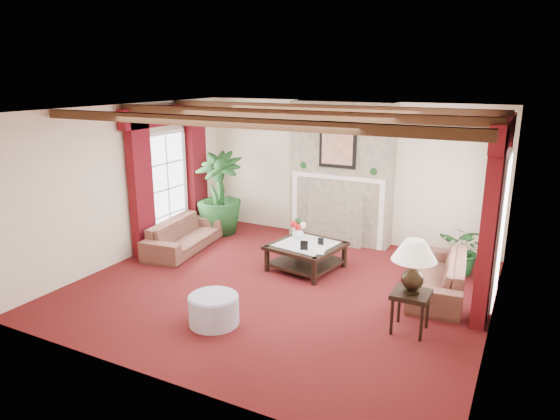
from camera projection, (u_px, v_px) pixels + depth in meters
The scene contains 23 objects.
floor at pixel (280, 287), 7.72m from camera, with size 6.00×6.00×0.00m, color #480E0D.
ceiling at pixel (280, 110), 7.01m from camera, with size 6.00×6.00×0.00m, color white.
back_wall at pixel (345, 171), 9.72m from camera, with size 6.00×0.02×2.70m, color beige.
left_wall at pixel (127, 183), 8.69m from camera, with size 0.02×5.50×2.70m, color beige.
right_wall at pixel (500, 231), 6.04m from camera, with size 0.02×5.50×2.70m, color beige.
ceiling_beams at pixel (280, 114), 7.02m from camera, with size 6.00×3.00×0.12m, color #382011, non-canonical shape.
fireplace at pixel (343, 101), 9.20m from camera, with size 2.00×0.52×2.70m, color #9D8B65, non-canonical shape.
french_door_left at pixel (164, 132), 9.33m from camera, with size 0.10×1.10×2.16m, color white, non-canonical shape.
french_door_right at pixel (510, 155), 6.71m from camera, with size 0.10×1.10×2.16m, color white, non-canonical shape.
curtains_left at pixel (167, 110), 9.17m from camera, with size 0.20×2.40×2.55m, color #520A16, non-canonical shape.
curtains_right at pixel (505, 123), 6.64m from camera, with size 0.20×2.40×2.55m, color #520A16, non-canonical shape.
sofa_left at pixel (184, 230), 9.31m from camera, with size 0.81×1.97×0.75m, color #3C101C.
sofa_right at pixel (439, 269), 7.44m from camera, with size 0.76×1.96×0.75m, color #3C101C.
potted_palm at pixel (220, 211), 10.24m from camera, with size 1.35×1.87×0.94m, color black.
small_plant at pixel (464, 255), 8.15m from camera, with size 0.97×1.03×0.65m, color black.
coffee_table at pixel (306, 257), 8.38m from camera, with size 1.08×1.08×0.44m, color black, non-canonical shape.
side_table at pixel (410, 312), 6.32m from camera, with size 0.46×0.46×0.54m, color black, non-canonical shape.
ottoman at pixel (214, 310), 6.54m from camera, with size 0.66×0.66×0.39m, color #A09AAF.
table_lamp at pixel (413, 266), 6.16m from camera, with size 0.56×0.56×0.71m, color black, non-canonical shape.
flower_vase at pixel (298, 232), 8.62m from camera, with size 0.26×0.27×0.20m, color silver.
book at pixel (313, 244), 7.93m from camera, with size 0.20×0.06×0.27m, color black.
photo_frame_a at pixel (304, 246), 8.00m from camera, with size 0.12×0.02×0.17m, color black, non-canonical shape.
photo_frame_b at pixel (321, 242), 8.25m from camera, with size 0.10×0.02×0.13m, color black, non-canonical shape.
Camera 1 is at (3.26, -6.34, 3.18)m, focal length 32.00 mm.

